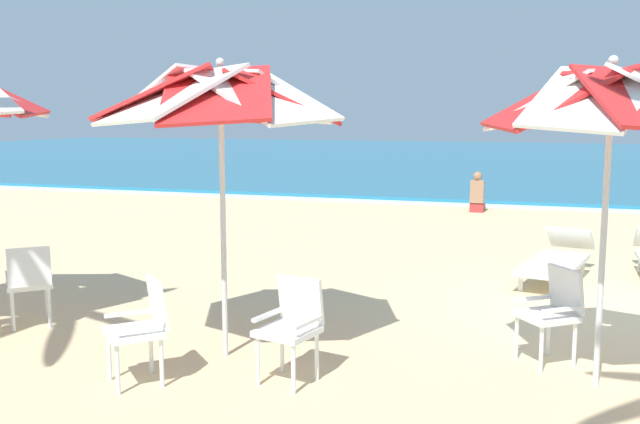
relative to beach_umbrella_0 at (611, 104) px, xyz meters
The scene contains 10 objects.
sea 29.83m from the beach_umbrella_0, 88.75° to the left, with size 80.00×36.00×0.10m, color teal.
surf_foam 11.68m from the beach_umbrella_0, 86.75° to the left, with size 80.00×0.70×0.01m, color white.
beach_umbrella_0 is the anchor object (origin of this frame).
plastic_chair_0 1.89m from the beach_umbrella_0, 127.32° to the left, with size 0.63×0.63×0.87m.
beach_umbrella_1 3.23m from the beach_umbrella_0, behind, with size 2.28×2.28×2.70m.
plastic_chair_2 3.08m from the beach_umbrella_0, 165.19° to the right, with size 0.53×0.56×0.87m.
plastic_chair_3 4.14m from the beach_umbrella_0, 163.50° to the right, with size 0.63×0.63×0.87m.
plastic_chair_4 5.83m from the beach_umbrella_0, behind, with size 0.63×0.63×0.87m.
sun_lounger_1 4.36m from the beach_umbrella_0, 94.10° to the left, with size 1.08×2.23×0.62m.
beachgoer_seated 10.77m from the beach_umbrella_0, 100.53° to the left, with size 0.30×0.93×0.92m.
Camera 1 is at (-1.10, -8.15, 2.22)m, focal length 39.97 mm.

